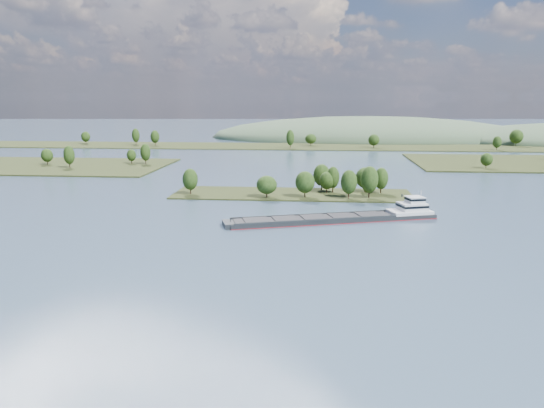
# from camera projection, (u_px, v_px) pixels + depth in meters

# --- Properties ---
(ground) EXTENTS (1800.00, 1800.00, 0.00)m
(ground) POSITION_uv_depth(u_px,v_px,m) (282.00, 229.00, 165.54)
(ground) COLOR #374760
(ground) RESTS_ON ground
(tree_island) EXTENTS (100.00, 30.00, 14.18)m
(tree_island) POSITION_uv_depth(u_px,v_px,m) (309.00, 186.00, 221.78)
(tree_island) COLOR black
(tree_island) RESTS_ON ground
(back_shoreline) EXTENTS (900.00, 60.00, 15.96)m
(back_shoreline) POSITION_uv_depth(u_px,v_px,m) (319.00, 146.00, 437.65)
(back_shoreline) COLOR black
(back_shoreline) RESTS_ON ground
(hill_west) EXTENTS (320.00, 160.00, 44.00)m
(hill_west) POSITION_uv_depth(u_px,v_px,m) (369.00, 138.00, 531.11)
(hill_west) COLOR #384D35
(hill_west) RESTS_ON ground
(cargo_barge) EXTENTS (71.41, 30.48, 9.78)m
(cargo_barge) POSITION_uv_depth(u_px,v_px,m) (347.00, 217.00, 177.09)
(cargo_barge) COLOR black
(cargo_barge) RESTS_ON ground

